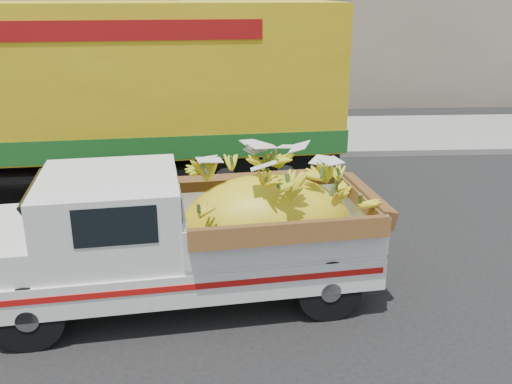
{
  "coord_description": "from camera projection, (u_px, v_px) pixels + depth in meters",
  "views": [
    {
      "loc": [
        2.59,
        -6.78,
        4.02
      ],
      "look_at": [
        3.06,
        0.93,
        1.27
      ],
      "focal_mm": 40.0,
      "sensor_mm": 36.0,
      "label": 1
    }
  ],
  "objects": [
    {
      "name": "ground",
      "position": [
        31.0,
        310.0,
        7.58
      ],
      "size": [
        100.0,
        100.0,
        0.0
      ],
      "primitive_type": "plane",
      "color": "black",
      "rests_on": "ground"
    },
    {
      "name": "curb",
      "position": [
        119.0,
        157.0,
        14.24
      ],
      "size": [
        60.0,
        0.25,
        0.15
      ],
      "primitive_type": "cube",
      "color": "gray",
      "rests_on": "ground"
    },
    {
      "name": "sidewalk",
      "position": [
        131.0,
        136.0,
        16.22
      ],
      "size": [
        60.0,
        4.0,
        0.14
      ],
      "primitive_type": "cube",
      "color": "gray",
      "rests_on": "ground"
    },
    {
      "name": "building_right",
      "position": [
        509.0,
        17.0,
        22.51
      ],
      "size": [
        14.0,
        6.0,
        6.0
      ],
      "primitive_type": "cube",
      "color": "gray",
      "rests_on": "ground"
    },
    {
      "name": "pickup_truck",
      "position": [
        206.0,
        231.0,
        7.59
      ],
      "size": [
        5.39,
        2.52,
        1.82
      ],
      "rotation": [
        0.0,
        0.0,
        0.12
      ],
      "color": "black",
      "rests_on": "ground"
    },
    {
      "name": "semi_trailer",
      "position": [
        43.0,
        92.0,
        11.2
      ],
      "size": [
        12.04,
        3.56,
        3.8
      ],
      "rotation": [
        0.0,
        0.0,
        0.09
      ],
      "color": "black",
      "rests_on": "ground"
    }
  ]
}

